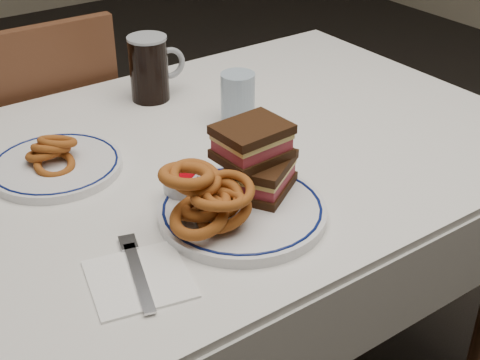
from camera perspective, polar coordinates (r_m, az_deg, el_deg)
dining_table at (r=1.35m, az=-2.09°, el=-1.27°), size 1.27×0.87×0.75m
chair_far at (r=1.83m, az=-17.19°, el=0.91°), size 0.42×0.42×0.90m
main_plate at (r=1.09m, az=0.19°, el=-2.66°), size 0.28×0.28×0.02m
reuben_sandwich at (r=1.10m, az=1.44°, el=1.87°), size 0.15×0.14×0.12m
onion_rings_main at (r=1.02m, az=-2.79°, el=-1.64°), size 0.14×0.14×0.12m
ketchup_ramekin at (r=1.12m, az=-5.05°, el=-0.07°), size 0.06×0.06×0.04m
beer_mug at (r=1.49m, az=-7.67°, el=9.49°), size 0.13×0.09×0.14m
water_glass at (r=1.37m, az=-0.19°, el=6.90°), size 0.07×0.07×0.11m
far_plate at (r=1.27m, az=-15.44°, el=1.19°), size 0.24×0.24×0.02m
onion_rings_far at (r=1.26m, az=-15.76°, el=2.33°), size 0.10×0.10×0.07m
napkin_fork at (r=0.98m, az=-8.64°, el=-8.18°), size 0.17×0.19×0.01m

